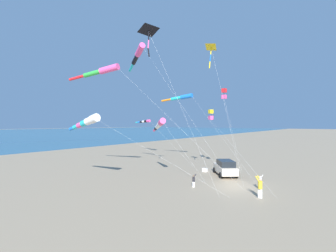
% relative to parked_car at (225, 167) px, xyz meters
% --- Properties ---
extents(ground_plane, '(600.00, 600.00, 0.00)m').
position_rel_parked_car_xyz_m(ground_plane, '(-2.85, 4.12, -0.95)').
color(ground_plane, gray).
extents(parked_car, '(4.15, 4.50, 1.85)m').
position_rel_parked_car_xyz_m(parked_car, '(0.00, 0.00, 0.00)').
color(parked_car, beige).
rests_on(parked_car, ground_plane).
extents(cooler_box, '(0.62, 0.42, 0.42)m').
position_rel_parked_car_xyz_m(cooler_box, '(2.99, -0.51, -0.74)').
color(cooler_box, white).
rests_on(cooler_box, ground_plane).
extents(person_adult_flyer, '(0.59, 0.48, 1.83)m').
position_rel_parked_car_xyz_m(person_adult_flyer, '(-5.70, 6.19, 0.04)').
color(person_adult_flyer, silver).
rests_on(person_adult_flyer, ground_plane).
extents(person_child_green_jacket, '(0.45, 0.40, 1.28)m').
position_rel_parked_car_xyz_m(person_child_green_jacket, '(0.38, 6.65, -0.26)').
color(person_child_green_jacket, silver).
rests_on(person_child_green_jacket, ground_plane).
extents(person_child_grey_jacket, '(0.43, 0.34, 1.39)m').
position_rel_parked_car_xyz_m(person_child_grey_jacket, '(-5.01, 3.54, -0.20)').
color(person_child_grey_jacket, '#3D7F51').
rests_on(person_child_grey_jacket, ground_plane).
extents(kite_windsock_white_trailing, '(20.22, 5.67, 12.94)m').
position_rel_parked_car_xyz_m(kite_windsock_white_trailing, '(11.41, 9.36, 11.33)').
color(kite_windsock_white_trailing, '#EF4C93').
rests_on(kite_windsock_white_trailing, ground_plane).
extents(kite_delta_magenta_far_left, '(3.91, 1.93, 14.40)m').
position_rel_parked_car_xyz_m(kite_delta_magenta_far_left, '(-0.40, 4.48, 13.04)').
color(kite_delta_magenta_far_left, yellow).
rests_on(kite_delta_magenta_far_left, ground_plane).
extents(kite_windsock_blue_topmost, '(15.72, 6.36, 17.36)m').
position_rel_parked_car_xyz_m(kite_windsock_blue_topmost, '(12.88, 1.73, 15.29)').
color(kite_windsock_blue_topmost, '#EF4C93').
rests_on(kite_windsock_blue_topmost, ground_plane).
extents(kite_windsock_small_distant, '(17.80, 7.01, 11.03)m').
position_rel_parked_car_xyz_m(kite_windsock_small_distant, '(10.01, -5.45, 9.54)').
color(kite_windsock_small_distant, blue).
rests_on(kite_windsock_small_distant, ground_plane).
extents(kite_box_orange_high_right, '(2.80, 0.58, 10.50)m').
position_rel_parked_car_xyz_m(kite_box_orange_high_right, '(0.46, -0.71, 8.91)').
color(kite_box_orange_high_right, red).
rests_on(kite_box_orange_high_right, ground_plane).
extents(kite_box_long_streamer_left, '(11.65, 10.82, 8.27)m').
position_rel_parked_car_xyz_m(kite_box_long_streamer_left, '(4.34, -4.89, 6.56)').
color(kite_box_long_streamer_left, yellow).
rests_on(kite_box_long_streamer_left, ground_plane).
extents(kite_windsock_yellow_midlevel, '(17.15, 5.23, 7.20)m').
position_rel_parked_car_xyz_m(kite_windsock_yellow_midlevel, '(9.87, 12.21, 5.39)').
color(kite_windsock_yellow_midlevel, white).
rests_on(kite_windsock_yellow_midlevel, ground_plane).
extents(kite_delta_checkered_midright, '(8.70, 1.56, 16.15)m').
position_rel_parked_car_xyz_m(kite_delta_checkered_midright, '(4.60, 8.47, 14.64)').
color(kite_delta_checkered_midright, black).
rests_on(kite_delta_checkered_midright, ground_plane).
extents(kite_windsock_striped_overhead, '(11.73, 1.00, 6.89)m').
position_rel_parked_car_xyz_m(kite_windsock_striped_overhead, '(15.17, -2.21, 5.61)').
color(kite_windsock_striped_overhead, '#EF4C93').
rests_on(kite_windsock_striped_overhead, ground_plane).
extents(kite_windsock_teal_far_right, '(8.16, 3.92, 6.83)m').
position_rel_parked_car_xyz_m(kite_windsock_teal_far_right, '(5.62, 5.55, 5.12)').
color(kite_windsock_teal_far_right, '#EF4C93').
rests_on(kite_windsock_teal_far_right, ground_plane).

